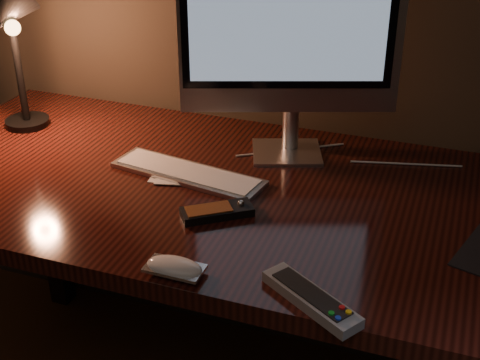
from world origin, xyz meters
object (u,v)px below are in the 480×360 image
(monitor, at_px, (291,28))
(tv_remote, at_px, (311,298))
(keyboard, at_px, (188,173))
(media_remote, at_px, (217,211))
(desk, at_px, (241,221))
(desk_lamp, at_px, (12,32))
(mouse, at_px, (175,269))

(monitor, xyz_separation_m, tv_remote, (0.20, -0.54, -0.30))
(keyboard, distance_m, media_remote, 0.19)
(monitor, bearing_deg, desk, -136.63)
(monitor, relative_size, tv_remote, 2.73)
(media_remote, bearing_deg, monitor, 44.44)
(monitor, distance_m, tv_remote, 0.65)
(desk, relative_size, media_remote, 10.58)
(monitor, xyz_separation_m, media_remote, (-0.05, -0.33, -0.30))
(monitor, distance_m, desk_lamp, 0.69)
(desk, distance_m, keyboard, 0.18)
(media_remote, bearing_deg, mouse, -125.67)
(mouse, xyz_separation_m, tv_remote, (0.25, 0.00, 0.00))
(mouse, height_order, media_remote, media_remote)
(keyboard, xyz_separation_m, desk_lamp, (-0.50, 0.09, 0.26))
(keyboard, xyz_separation_m, tv_remote, (0.38, -0.36, 0.00))
(desk, distance_m, mouse, 0.43)
(desk, bearing_deg, media_remote, -85.45)
(media_remote, distance_m, desk_lamp, 0.71)
(media_remote, bearing_deg, tv_remote, -76.46)
(monitor, height_order, media_remote, monitor)
(media_remote, relative_size, desk_lamp, 0.39)
(media_remote, height_order, desk_lamp, desk_lamp)
(desk, bearing_deg, tv_remote, -56.39)
(keyboard, distance_m, mouse, 0.38)
(mouse, distance_m, media_remote, 0.21)
(tv_remote, relative_size, desk_lamp, 0.50)
(keyboard, xyz_separation_m, media_remote, (0.13, -0.14, 0.00))
(desk, bearing_deg, keyboard, -156.25)
(mouse, bearing_deg, monitor, 85.26)
(keyboard, relative_size, mouse, 3.45)
(keyboard, bearing_deg, mouse, -60.57)
(tv_remote, bearing_deg, desk_lamp, -174.16)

